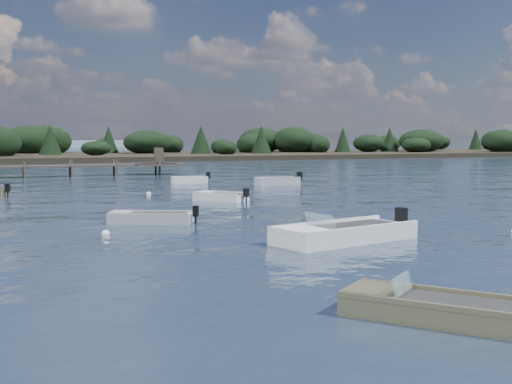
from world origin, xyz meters
name	(u,v)px	position (x,y,z in m)	size (l,w,h in m)	color
ground	(101,170)	(0.00, 60.00, 0.00)	(400.00, 400.00, 0.00)	#162133
tender_far_grey_b	(278,183)	(9.03, 29.82, 0.19)	(3.83, 1.41, 1.31)	#A1A5A8
dinghy_mid_white_a	(344,236)	(0.11, 4.12, 0.18)	(6.05, 3.30, 1.39)	white
tender_far_white	(190,181)	(3.34, 34.84, 0.16)	(3.22, 1.20, 1.10)	white
dinghy_near_olive	(444,314)	(-3.11, -5.46, 0.14)	(3.75, 4.20, 1.09)	#676444
dinghy_extra_a	(221,199)	(0.82, 19.80, 0.14)	(3.04, 3.33, 1.05)	white
dinghy_mid_grey	(151,220)	(-5.26, 11.76, 0.13)	(3.90, 2.79, 0.99)	#A1A5A8
buoy_c	(106,234)	(-7.64, 9.21, 0.00)	(0.32, 0.32, 0.32)	white
buoy_e	(149,194)	(-2.10, 26.04, 0.00)	(0.32, 0.32, 0.32)	white
far_headland	(202,147)	(25.00, 100.00, 1.96)	(190.00, 40.00, 5.80)	black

